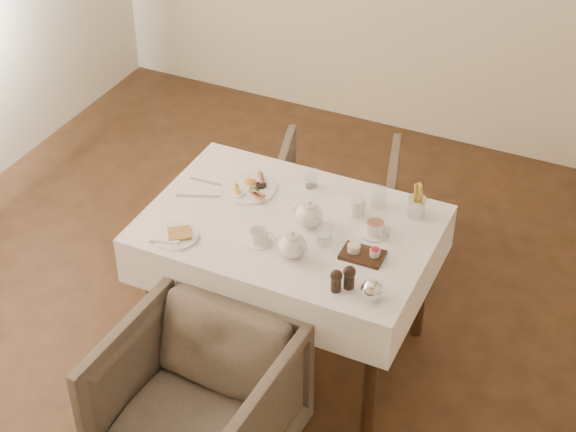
# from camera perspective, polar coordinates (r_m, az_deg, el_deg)

# --- Properties ---
(table) EXTENTS (1.28, 0.88, 0.75)m
(table) POSITION_cam_1_polar(r_m,az_deg,el_deg) (3.99, 0.11, -1.77)
(table) COLOR black
(table) RESTS_ON ground
(armchair_near) EXTENTS (0.75, 0.77, 0.67)m
(armchair_near) POSITION_cam_1_polar(r_m,az_deg,el_deg) (3.73, -5.83, -11.94)
(armchair_near) COLOR #4A4136
(armchair_near) RESTS_ON ground
(armchair_far) EXTENTS (0.79, 0.80, 0.59)m
(armchair_far) POSITION_cam_1_polar(r_m,az_deg,el_deg) (4.84, 3.16, 1.00)
(armchair_far) COLOR #4A4136
(armchair_far) RESTS_ON ground
(breakfast_plate) EXTENTS (0.26, 0.26, 0.03)m
(breakfast_plate) POSITION_cam_1_polar(r_m,az_deg,el_deg) (4.12, -2.52, 1.86)
(breakfast_plate) COLOR white
(breakfast_plate) RESTS_ON table
(side_plate) EXTENTS (0.21, 0.20, 0.02)m
(side_plate) POSITION_cam_1_polar(r_m,az_deg,el_deg) (3.86, -7.38, -1.28)
(side_plate) COLOR white
(side_plate) RESTS_ON table
(teapot_centre) EXTENTS (0.20, 0.17, 0.14)m
(teapot_centre) POSITION_cam_1_polar(r_m,az_deg,el_deg) (3.86, 1.37, 0.16)
(teapot_centre) COLOR white
(teapot_centre) RESTS_ON table
(teapot_front) EXTENTS (0.17, 0.13, 0.13)m
(teapot_front) POSITION_cam_1_polar(r_m,az_deg,el_deg) (3.69, 0.27, -1.83)
(teapot_front) COLOR white
(teapot_front) RESTS_ON table
(creamer) EXTENTS (0.09, 0.09, 0.08)m
(creamer) POSITION_cam_1_polar(r_m,az_deg,el_deg) (3.95, 4.47, 0.64)
(creamer) COLOR white
(creamer) RESTS_ON table
(teacup_near) EXTENTS (0.12, 0.12, 0.06)m
(teacup_near) POSITION_cam_1_polar(r_m,az_deg,el_deg) (3.79, -1.92, -1.35)
(teacup_near) COLOR white
(teacup_near) RESTS_ON table
(teacup_far) EXTENTS (0.13, 0.13, 0.06)m
(teacup_far) POSITION_cam_1_polar(r_m,az_deg,el_deg) (3.85, 5.65, -0.81)
(teacup_far) COLOR white
(teacup_far) RESTS_ON table
(glass_left) EXTENTS (0.08, 0.08, 0.09)m
(glass_left) POSITION_cam_1_polar(r_m,az_deg,el_deg) (4.12, 1.54, 2.41)
(glass_left) COLOR silver
(glass_left) RESTS_ON table
(glass_mid) EXTENTS (0.09, 0.09, 0.09)m
(glass_mid) POSITION_cam_1_polar(r_m,az_deg,el_deg) (3.77, 2.39, -1.23)
(glass_mid) COLOR silver
(glass_mid) RESTS_ON table
(glass_right) EXTENTS (0.07, 0.07, 0.09)m
(glass_right) POSITION_cam_1_polar(r_m,az_deg,el_deg) (4.01, 5.91, 1.20)
(glass_right) COLOR silver
(glass_right) RESTS_ON table
(condiment_board) EXTENTS (0.19, 0.13, 0.05)m
(condiment_board) POSITION_cam_1_polar(r_m,az_deg,el_deg) (3.74, 4.83, -2.42)
(condiment_board) COLOR black
(condiment_board) RESTS_ON table
(pepper_mill_left) EXTENTS (0.05, 0.05, 0.10)m
(pepper_mill_left) POSITION_cam_1_polar(r_m,az_deg,el_deg) (3.54, 3.13, -4.19)
(pepper_mill_left) COLOR black
(pepper_mill_left) RESTS_ON table
(pepper_mill_right) EXTENTS (0.06, 0.06, 0.11)m
(pepper_mill_right) POSITION_cam_1_polar(r_m,az_deg,el_deg) (3.55, 3.98, -3.96)
(pepper_mill_right) COLOR black
(pepper_mill_right) RESTS_ON table
(silver_pot) EXTENTS (0.11, 0.09, 0.11)m
(silver_pot) POSITION_cam_1_polar(r_m,az_deg,el_deg) (3.51, 5.44, -4.68)
(silver_pot) COLOR white
(silver_pot) RESTS_ON table
(fries_cup) EXTENTS (0.08, 0.08, 0.17)m
(fries_cup) POSITION_cam_1_polar(r_m,az_deg,el_deg) (3.95, 8.34, 0.90)
(fries_cup) COLOR silver
(fries_cup) RESTS_ON table
(cutlery_fork) EXTENTS (0.20, 0.03, 0.00)m
(cutlery_fork) POSITION_cam_1_polar(r_m,az_deg,el_deg) (4.18, -5.13, 2.17)
(cutlery_fork) COLOR silver
(cutlery_fork) RESTS_ON table
(cutlery_knife) EXTENTS (0.20, 0.09, 0.00)m
(cutlery_knife) POSITION_cam_1_polar(r_m,az_deg,el_deg) (4.09, -5.82, 1.28)
(cutlery_knife) COLOR silver
(cutlery_knife) RESTS_ON table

